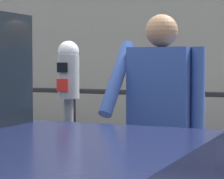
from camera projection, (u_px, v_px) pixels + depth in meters
parking_meter at (69, 101)px, 3.77m from camera, size 0.16×0.17×1.49m
pedestrian_at_meter at (161, 120)px, 3.52m from camera, size 0.63×0.48×1.66m
background_railing at (157, 115)px, 5.94m from camera, size 24.06×0.06×1.01m
backdrop_wall at (198, 44)px, 7.59m from camera, size 32.00×0.50×3.51m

